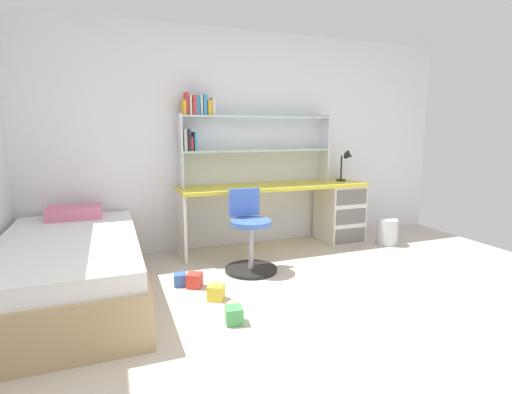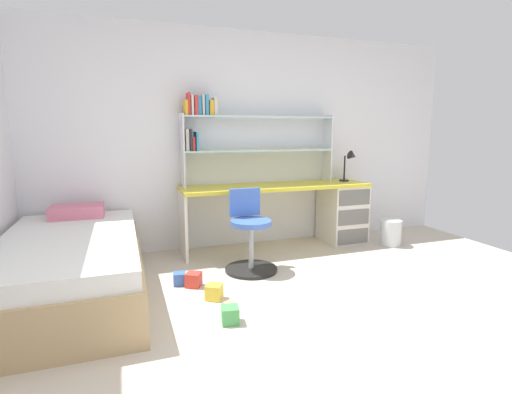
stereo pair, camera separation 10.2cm
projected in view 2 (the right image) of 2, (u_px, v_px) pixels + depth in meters
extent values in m
cube|color=beige|center=(357.00, 355.00, 2.42)|extent=(5.70, 6.09, 0.02)
cube|color=silver|center=(238.00, 141.00, 4.61)|extent=(5.70, 0.06, 2.52)
cube|color=gold|center=(277.00, 187.00, 4.51)|extent=(2.24, 0.55, 0.04)
cube|color=silver|center=(342.00, 213.00, 4.87)|extent=(0.46, 0.52, 0.72)
cube|color=silver|center=(183.00, 225.00, 4.22)|extent=(0.03, 0.49, 0.72)
cube|color=#64625E|center=(353.00, 237.00, 4.66)|extent=(0.42, 0.01, 0.18)
cube|color=#64625E|center=(354.00, 217.00, 4.62)|extent=(0.42, 0.01, 0.18)
cube|color=#64625E|center=(355.00, 198.00, 4.58)|extent=(0.42, 0.01, 0.18)
cube|color=silver|center=(183.00, 151.00, 4.24)|extent=(0.02, 0.22, 0.81)
cube|color=silver|center=(328.00, 148.00, 4.83)|extent=(0.02, 0.22, 0.81)
cube|color=silver|center=(260.00, 150.00, 4.53)|extent=(1.78, 0.22, 0.02)
cube|color=silver|center=(260.00, 117.00, 4.47)|extent=(1.78, 0.22, 0.02)
cube|color=beige|center=(187.00, 140.00, 4.24)|extent=(0.03, 0.16, 0.24)
cube|color=#26262D|center=(190.00, 140.00, 4.25)|extent=(0.02, 0.20, 0.24)
cube|color=red|center=(193.00, 144.00, 4.27)|extent=(0.03, 0.16, 0.15)
cube|color=#338CBF|center=(196.00, 141.00, 4.27)|extent=(0.02, 0.20, 0.21)
cube|color=gold|center=(185.00, 108.00, 4.18)|extent=(0.03, 0.17, 0.16)
cube|color=red|center=(188.00, 104.00, 4.18)|extent=(0.03, 0.15, 0.24)
cube|color=beige|center=(191.00, 106.00, 4.19)|extent=(0.02, 0.19, 0.21)
cube|color=red|center=(195.00, 106.00, 4.21)|extent=(0.04, 0.19, 0.21)
cube|color=#338CBF|center=(199.00, 106.00, 4.22)|extent=(0.04, 0.15, 0.20)
cube|color=beige|center=(203.00, 105.00, 4.23)|extent=(0.03, 0.12, 0.22)
cube|color=#338CBF|center=(206.00, 105.00, 4.25)|extent=(0.04, 0.14, 0.22)
cube|color=gold|center=(211.00, 108.00, 4.27)|extent=(0.04, 0.15, 0.16)
cube|color=beige|center=(215.00, 107.00, 4.28)|extent=(0.04, 0.15, 0.19)
cylinder|color=black|center=(344.00, 180.00, 4.85)|extent=(0.12, 0.12, 0.02)
cylinder|color=black|center=(344.00, 168.00, 4.83)|extent=(0.02, 0.02, 0.30)
cone|color=black|center=(353.00, 156.00, 4.78)|extent=(0.12, 0.11, 0.13)
cylinder|color=black|center=(251.00, 269.00, 3.86)|extent=(0.52, 0.52, 0.03)
cylinder|color=#A5A8AD|center=(251.00, 248.00, 3.82)|extent=(0.05, 0.05, 0.47)
cylinder|color=#3F66BF|center=(251.00, 223.00, 3.78)|extent=(0.40, 0.40, 0.05)
cube|color=#3F66BF|center=(245.00, 202.00, 3.91)|extent=(0.32, 0.05, 0.28)
cube|color=tan|center=(71.00, 276.00, 3.20)|extent=(1.11, 2.06, 0.38)
cube|color=white|center=(69.00, 245.00, 3.16)|extent=(1.05, 2.00, 0.14)
cube|color=#D8728C|center=(77.00, 211.00, 3.87)|extent=(0.50, 0.32, 0.12)
cylinder|color=silver|center=(391.00, 233.00, 4.70)|extent=(0.25, 0.25, 0.31)
cube|color=#479E51|center=(230.00, 315.00, 2.80)|extent=(0.14, 0.14, 0.12)
cube|color=gold|center=(214.00, 292.00, 3.20)|extent=(0.17, 0.17, 0.12)
cube|color=#3860B7|center=(180.00, 279.00, 3.50)|extent=(0.12, 0.12, 0.11)
cube|color=tan|center=(230.00, 307.00, 2.98)|extent=(0.10, 0.10, 0.07)
cube|color=red|center=(194.00, 280.00, 3.46)|extent=(0.17, 0.17, 0.13)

